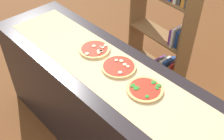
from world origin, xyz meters
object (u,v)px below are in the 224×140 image
object	(u,v)px
pizza_mushroom_0	(95,49)
bookshelf	(168,24)
pizza_spinach_2	(145,89)
pizza_mushroom_1	(119,67)

from	to	relation	value
pizza_mushroom_0	bookshelf	world-z (taller)	bookshelf
pizza_spinach_2	bookshelf	size ratio (longest dim) A/B	0.17
pizza_spinach_2	bookshelf	distance (m)	1.36
pizza_mushroom_0	bookshelf	distance (m)	1.14
pizza_mushroom_1	bookshelf	world-z (taller)	bookshelf
pizza_mushroom_0	bookshelf	size ratio (longest dim) A/B	0.17
bookshelf	pizza_spinach_2	bearing A→B (deg)	-60.30
pizza_mushroom_0	pizza_mushroom_1	xyz separation A→B (m)	(0.28, -0.01, -0.00)
pizza_spinach_2	pizza_mushroom_0	bearing A→B (deg)	175.40
pizza_spinach_2	bookshelf	bearing A→B (deg)	119.70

